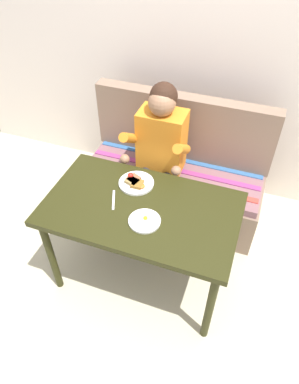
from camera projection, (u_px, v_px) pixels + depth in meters
name	position (u px, v px, depth m)	size (l,w,h in m)	color
ground_plane	(143.00, 274.00, 2.64)	(8.00, 8.00, 0.00)	beige
back_wall	(201.00, 39.00, 2.61)	(4.40, 0.10, 2.60)	silver
table	(141.00, 216.00, 2.19)	(1.20, 0.70, 0.73)	black
couch	(174.00, 178.00, 2.94)	(1.44, 0.56, 1.00)	#7F6653
person	(159.00, 148.00, 2.55)	(0.45, 0.61, 1.21)	orange
plate_breakfast	(136.00, 182.00, 2.28)	(0.23, 0.23, 0.05)	white
plate_eggs	(145.00, 221.00, 2.04)	(0.19, 0.19, 0.04)	white
fork	(114.00, 200.00, 2.18)	(0.01, 0.17, 0.01)	silver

